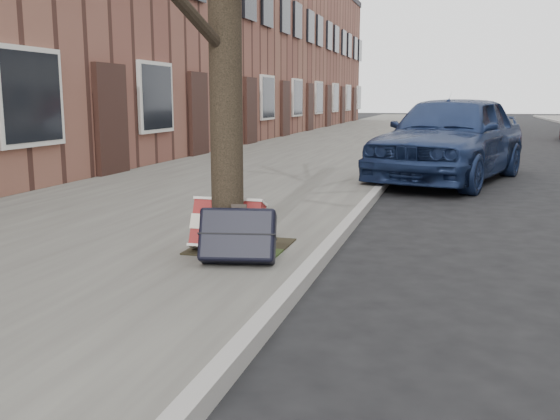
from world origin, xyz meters
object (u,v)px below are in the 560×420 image
(suitcase_red, at_px, (228,225))
(car_near_front, at_px, (451,137))
(car_near_mid, at_px, (449,127))
(suitcase_navy, at_px, (238,235))

(suitcase_red, height_order, car_near_front, car_near_front)
(car_near_mid, bearing_deg, suitcase_navy, -86.18)
(car_near_front, relative_size, car_near_mid, 1.14)
(suitcase_navy, xyz_separation_m, car_near_front, (1.62, 6.92, 0.43))
(suitcase_red, xyz_separation_m, suitcase_navy, (0.23, -0.37, 0.00))
(suitcase_navy, height_order, car_near_mid, car_near_mid)
(suitcase_red, height_order, car_near_mid, car_near_mid)
(car_near_front, bearing_deg, car_near_mid, 106.94)
(suitcase_navy, relative_size, car_near_front, 0.14)
(car_near_front, xyz_separation_m, car_near_mid, (-0.10, 6.80, -0.12))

